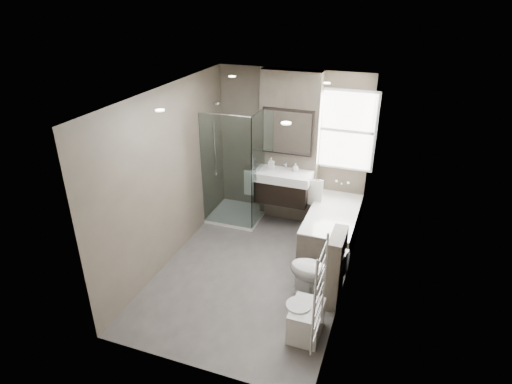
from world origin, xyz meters
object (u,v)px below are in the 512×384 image
at_px(vanity, 283,186).
at_px(bathtub, 332,226).
at_px(bidet, 306,320).
at_px(toilet, 316,272).

height_order(vanity, bathtub, vanity).
height_order(bathtub, bidet, bathtub).
xyz_separation_m(toilet, bidet, (0.04, -0.74, -0.16)).
bearing_deg(bathtub, vanity, 160.63).
height_order(vanity, bidet, vanity).
xyz_separation_m(bathtub, bidet, (0.09, -2.10, -0.10)).
xyz_separation_m(vanity, toilet, (0.97, -1.68, -0.37)).
height_order(vanity, toilet, vanity).
distance_m(vanity, bidet, 2.68).
bearing_deg(vanity, toilet, -60.00).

